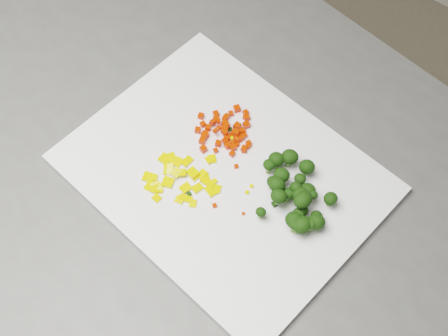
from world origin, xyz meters
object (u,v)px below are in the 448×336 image
Objects in this scene: broccoli_pile at (293,190)px; cutting_board at (224,174)px; pepper_pile at (184,176)px; carrot_pile at (225,126)px; counter_block at (194,275)px.

cutting_board is at bearing -167.31° from broccoli_pile.
cutting_board is 0.06m from pepper_pile.
broccoli_pile is at bearing -13.10° from carrot_pile.
carrot_pile is at bearing 75.18° from counter_block.
broccoli_pile reaches higher than cutting_board.
counter_block is 12.10× the size of carrot_pile.
carrot_pile reaches higher than cutting_board.
counter_block is at bearing -164.31° from broccoli_pile.
carrot_pile reaches higher than counter_block.
cutting_board is 3.75× the size of broccoli_pile.
counter_block is 2.69× the size of cutting_board.
carrot_pile reaches higher than pepper_pile.
carrot_pile is 0.83× the size of broccoli_pile.
counter_block is at bearing 141.20° from pepper_pile.
carrot_pile is at bearing 92.38° from pepper_pile.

